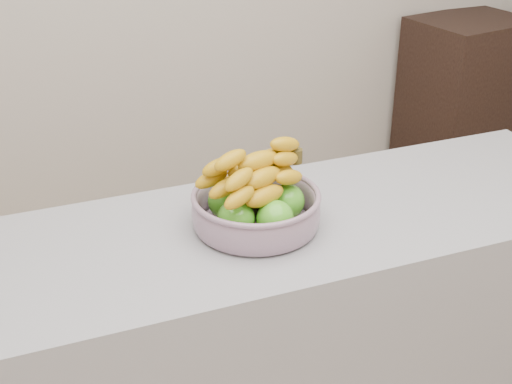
% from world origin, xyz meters
% --- Properties ---
extents(counter, '(2.00, 0.60, 0.90)m').
position_xyz_m(counter, '(0.00, 0.41, 0.45)').
color(counter, gray).
rests_on(counter, ground).
extents(cabinet, '(0.61, 0.52, 0.98)m').
position_xyz_m(cabinet, '(1.65, 1.78, 0.49)').
color(cabinet, black).
rests_on(cabinet, ground).
extents(fruit_bowl, '(0.33, 0.33, 0.21)m').
position_xyz_m(fruit_bowl, '(-0.04, 0.41, 0.97)').
color(fruit_bowl, '#A2AEC3').
rests_on(fruit_bowl, counter).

